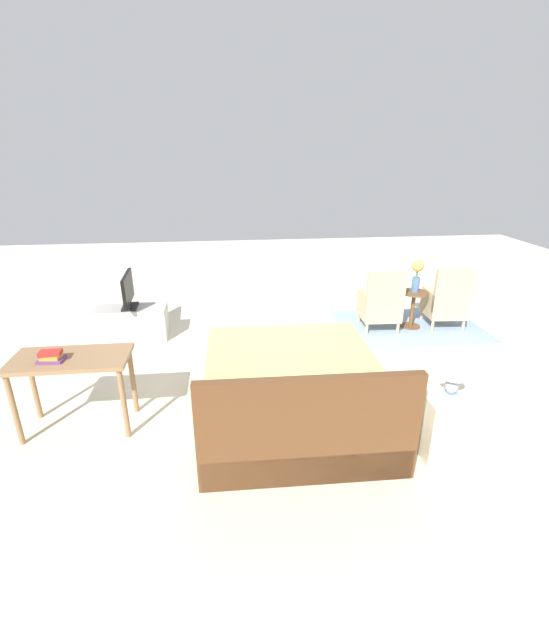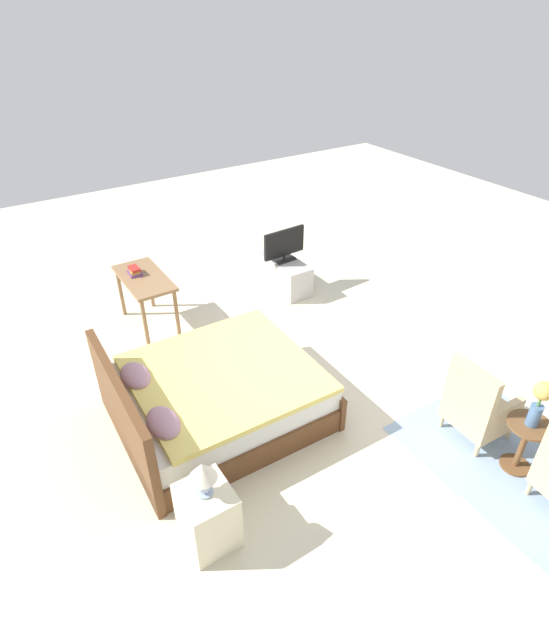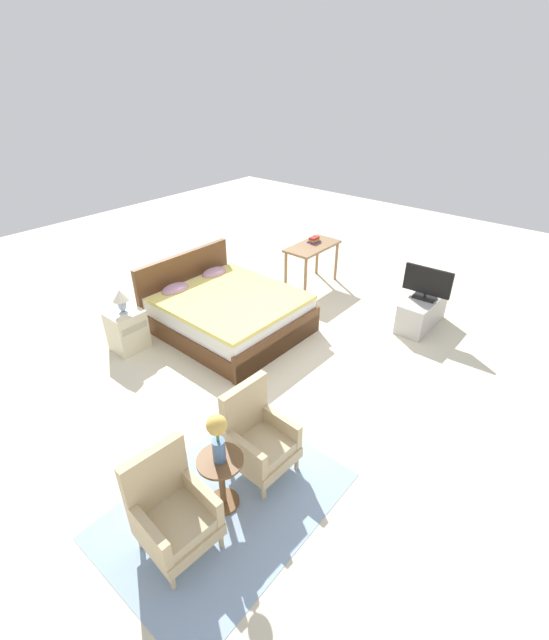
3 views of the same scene
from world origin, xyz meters
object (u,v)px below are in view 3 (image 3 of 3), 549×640
flower_vase (217,434)px  vanity_desk (312,251)px  bed (227,311)px  armchair_by_window_right (258,438)px  tv_flatscreen (427,283)px  side_table (221,476)px  tv_stand (421,312)px  nightstand (127,330)px  book_stack (314,240)px  table_lamp (121,298)px  armchair_by_window_left (172,512)px

flower_vase → vanity_desk: flower_vase is taller
bed → armchair_by_window_right: 2.64m
bed → tv_flatscreen: bearing=-47.9°
side_table → tv_stand: size_ratio=0.58×
nightstand → vanity_desk: bearing=-12.8°
nightstand → vanity_desk: (3.27, -0.74, 0.35)m
armchair_by_window_right → vanity_desk: 4.19m
book_stack → table_lamp: bearing=168.7°
flower_vase → table_lamp: 2.93m
armchair_by_window_right → bed: bearing=52.0°
side_table → tv_stand: 4.08m
armchair_by_window_left → book_stack: size_ratio=4.13×
armchair_by_window_left → flower_vase: flower_vase is taller
armchair_by_window_right → vanity_desk: size_ratio=0.88×
nightstand → tv_flatscreen: bearing=-41.8°
tv_stand → side_table: bearing=179.2°
side_table → table_lamp: bearing=72.1°
side_table → nightstand: bearing=72.1°
armchair_by_window_left → vanity_desk: 5.09m
bed → book_stack: size_ratio=9.22×
armchair_by_window_right → tv_flatscreen: tv_flatscreen is taller
nightstand → table_lamp: size_ratio=1.73×
tv_flatscreen → book_stack: bearing=84.1°
bed → table_lamp: 1.49m
tv_flatscreen → book_stack: (0.22, 2.16, 0.09)m
table_lamp → bed: bearing=-28.9°
table_lamp → tv_stand: size_ratio=0.34×
side_table → book_stack: book_stack is taller
bed → tv_flatscreen: size_ratio=2.98×
table_lamp → tv_stand: (3.18, -2.84, -0.56)m
nightstand → tv_flatscreen: size_ratio=0.83×
armchair_by_window_left → table_lamp: 3.12m
tv_stand → vanity_desk: size_ratio=0.92×
armchair_by_window_right → nightstand: armchair_by_window_right is taller
nightstand → vanity_desk: size_ratio=0.55×
flower_vase → book_stack: size_ratio=2.14×
book_stack → armchair_by_window_right: bearing=-151.3°
nightstand → book_stack: 3.51m
table_lamp → armchair_by_window_left: bearing=-116.9°
armchair_by_window_left → table_lamp: armchair_by_window_left is taller
side_table → book_stack: (4.31, 2.11, 0.44)m
armchair_by_window_right → table_lamp: bearing=81.9°
flower_vase → nightstand: flower_vase is taller
side_table → tv_stand: (4.08, -0.05, -0.12)m
flower_vase → table_lamp: size_ratio=1.45×
table_lamp → tv_flatscreen: (3.18, -2.84, -0.08)m
vanity_desk → flower_vase: bearing=-153.9°
table_lamp → flower_vase: bearing=-107.9°
flower_vase → bed: bearing=44.7°
book_stack → vanity_desk: bearing=-153.8°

